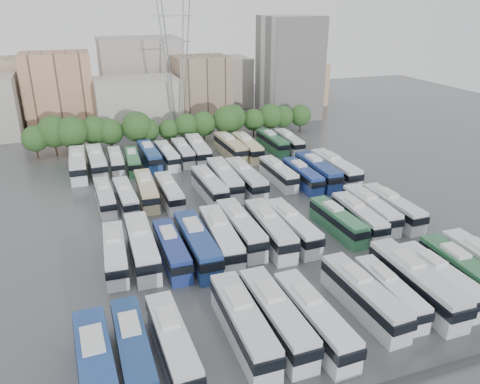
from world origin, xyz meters
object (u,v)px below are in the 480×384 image
object	(u,v)px
bus_r2_s12	(317,171)
bus_r2_s3	(146,190)
bus_r3_s3	(133,161)
bus_r0_s10	(416,282)
bus_r3_s7	(198,150)
bus_r0_s2	(173,343)
bus_r1_s13	(392,207)
bus_r3_s4	(149,155)
bus_r1_s4	(197,244)
bus_r1_s11	(359,217)
bus_r1_s12	(371,209)
bus_r2_s6	(209,186)
apartment_tower	(289,68)
bus_r0_s0	(97,370)
bus_r3_s12	(272,142)
bus_r3_s0	(78,164)
bus_r3_s2	(116,161)
bus_r0_s8	(363,295)
bus_r1_s3	(171,249)
bus_r2_s7	(224,179)
bus_r2_s1	(105,197)
bus_r3_s13	(289,141)
bus_r0_s1	(133,350)
bus_r1_s10	(338,221)
bus_r2_s4	(169,192)
bus_r2_s10	(278,173)
bus_r1_s1	(115,253)
bus_r3_s10	(247,147)
bus_r3_s5	(167,155)
bus_r3_s6	(183,152)
bus_r0_s12	(462,271)
bus_r0_s6	(314,318)
bus_r2_s8	(245,179)
bus_r1_s5	(221,237)
bus_r0_s4	(243,323)
bus_r3_s9	(230,147)
bus_r2_s2	(126,197)
electricity_pylon	(175,53)
bus_r0_s11	(439,278)
bus_r1_s2	(142,246)
bus_r2_s13	(335,168)
bus_r1_s8	(292,226)
bus_r0_s5	(276,316)
bus_r2_s11	(302,175)

from	to	relation	value
bus_r2_s12	bus_r2_s3	bearing A→B (deg)	178.15
bus_r3_s3	bus_r0_s10	bearing A→B (deg)	-63.11
bus_r3_s7	bus_r0_s2	bearing A→B (deg)	-104.04
bus_r1_s13	bus_r3_s4	size ratio (longest dim) A/B	0.99
bus_r1_s4	bus_r1_s11	size ratio (longest dim) A/B	1.12
bus_r1_s12	bus_r2_s6	distance (m)	25.65
bus_r1_s13	apartment_tower	bearing A→B (deg)	78.40
bus_r0_s0	bus_r1_s4	xyz separation A→B (m)	(13.08, 17.92, 0.03)
bus_r2_s6	bus_r3_s12	distance (m)	27.81
bus_r3_s0	bus_r3_s2	bearing A→B (deg)	6.25
bus_r0_s8	bus_r3_s7	distance (m)	53.63
bus_r1_s3	bus_r2_s7	distance (m)	24.09
bus_r2_s1	bus_r3_s13	xyz separation A→B (m)	(39.54, 17.67, 0.07)
bus_r2_s12	bus_r3_s7	distance (m)	25.18
bus_r0_s10	bus_r3_s4	distance (m)	57.26
bus_r0_s1	bus_r1_s3	bearing A→B (deg)	67.00
bus_r1_s10	bus_r2_s4	distance (m)	26.84
bus_r3_s4	bus_r2_s10	bearing A→B (deg)	-42.93
bus_r2_s7	bus_r3_s0	world-z (taller)	bus_r2_s7
bus_r3_s12	bus_r3_s2	bearing A→B (deg)	-178.94
bus_r1_s1	bus_r3_s4	world-z (taller)	bus_r3_s4
apartment_tower	bus_r1_s3	world-z (taller)	apartment_tower
bus_r2_s6	bus_r1_s12	bearing A→B (deg)	-41.81
bus_r3_s10	bus_r2_s4	bearing A→B (deg)	-136.54
bus_r3_s0	bus_r3_s3	bearing A→B (deg)	-1.25
bus_r3_s5	bus_r1_s10	bearing A→B (deg)	-67.87
bus_r1_s3	bus_r1_s10	distance (m)	23.31
bus_r1_s10	bus_r3_s6	size ratio (longest dim) A/B	1.00
bus_r0_s12	apartment_tower	bearing A→B (deg)	81.33
bus_r0_s6	bus_r2_s8	distance (m)	37.34
bus_r1_s5	bus_r2_s12	size ratio (longest dim) A/B	1.00
bus_r0_s4	bus_r3_s3	world-z (taller)	bus_r0_s4
bus_r0_s2	bus_r2_s3	xyz separation A→B (m)	(3.40, 36.57, 0.03)
bus_r2_s10	bus_r3_s9	bearing A→B (deg)	100.38
bus_r0_s1	bus_r2_s2	bearing A→B (deg)	83.83
bus_r1_s12	bus_r3_s4	distance (m)	44.30
bus_r1_s4	bus_r2_s8	size ratio (longest dim) A/B	0.98
bus_r2_s2	electricity_pylon	bearing A→B (deg)	63.73
bus_r0_s11	bus_r3_s5	size ratio (longest dim) A/B	1.03
bus_r1_s4	bus_r3_s2	bearing A→B (deg)	98.95
bus_r1_s2	bus_r2_s13	world-z (taller)	bus_r2_s13
bus_r1_s8	bus_r2_s1	world-z (taller)	bus_r1_s8
bus_r1_s11	bus_r3_s13	bearing A→B (deg)	82.86
bus_r2_s2	bus_r3_s6	size ratio (longest dim) A/B	0.97
bus_r0_s5	bus_r2_s12	world-z (taller)	bus_r2_s12
bus_r1_s11	bus_r3_s9	bearing A→B (deg)	103.27
bus_r2_s3	bus_r2_s4	distance (m)	3.73
bus_r2_s4	bus_r3_s0	bearing A→B (deg)	125.40
bus_r1_s11	bus_r2_s11	world-z (taller)	bus_r2_s11
bus_r2_s3	bus_r3_s5	world-z (taller)	bus_r2_s3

